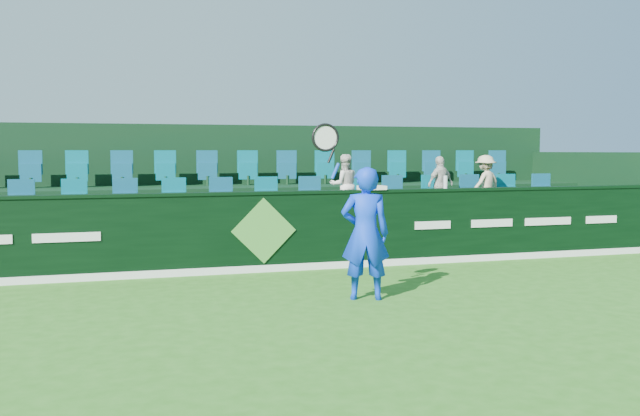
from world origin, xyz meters
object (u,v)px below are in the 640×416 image
object	(u,v)px
spectator_middle	(440,185)
drinks_bottle	(445,182)
towel	(372,188)
spectator_left	(344,185)
tennis_player	(365,232)
spectator_right	(485,183)

from	to	relation	value
spectator_middle	drinks_bottle	xyz separation A→B (m)	(-0.46, -1.12, 0.10)
spectator_middle	towel	distance (m)	2.19
spectator_left	spectator_middle	size ratio (longest dim) A/B	1.03
spectator_left	spectator_middle	xyz separation A→B (m)	(2.01, 0.00, -0.02)
spectator_middle	drinks_bottle	bearing A→B (deg)	48.25
tennis_player	spectator_left	world-z (taller)	tennis_player
towel	drinks_bottle	world-z (taller)	drinks_bottle
spectator_middle	towel	world-z (taller)	spectator_middle
spectator_left	spectator_middle	distance (m)	2.01
spectator_right	towel	bearing A→B (deg)	0.65
spectator_left	spectator_right	distance (m)	3.02
spectator_left	towel	xyz separation A→B (m)	(0.13, -1.12, 0.00)
tennis_player	spectator_middle	world-z (taller)	tennis_player
tennis_player	spectator_right	bearing A→B (deg)	43.04
tennis_player	spectator_middle	bearing A→B (deg)	51.28
spectator_left	towel	size ratio (longest dim) A/B	2.53
spectator_middle	drinks_bottle	distance (m)	1.21
spectator_left	drinks_bottle	world-z (taller)	spectator_left
tennis_player	spectator_left	size ratio (longest dim) A/B	2.11
towel	spectator_left	bearing A→B (deg)	96.44
drinks_bottle	spectator_left	bearing A→B (deg)	144.24
spectator_right	drinks_bottle	world-z (taller)	spectator_right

